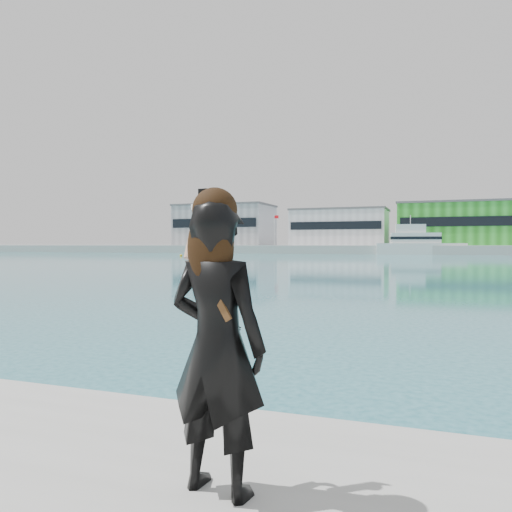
{
  "coord_description": "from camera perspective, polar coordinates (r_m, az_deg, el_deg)",
  "views": [
    {
      "loc": [
        1.69,
        -3.25,
        2.31
      ],
      "look_at": [
        0.45,
        0.2,
        2.22
      ],
      "focal_mm": 35.0,
      "sensor_mm": 36.0,
      "label": 1
    }
  ],
  "objects": [
    {
      "name": "woman",
      "position": [
        3.06,
        -4.55,
        -9.24
      ],
      "size": [
        0.7,
        0.51,
        1.87
      ],
      "rotation": [
        0.0,
        0.0,
        3.0
      ],
      "color": "black",
      "rests_on": "near_quay"
    },
    {
      "name": "far_quay",
      "position": [
        133.27,
        19.08,
        0.73
      ],
      "size": [
        320.0,
        40.0,
        2.0
      ],
      "primitive_type": "cube",
      "color": "#9E9E99",
      "rests_on": "ground"
    },
    {
      "name": "warehouse_grey_left",
      "position": [
        143.06,
        -3.56,
        3.55
      ],
      "size": [
        26.52,
        16.36,
        11.5
      ],
      "color": "gray",
      "rests_on": "far_quay"
    },
    {
      "name": "motor_yacht",
      "position": [
        115.56,
        17.98,
        1.38
      ],
      "size": [
        19.22,
        7.39,
        8.74
      ],
      "rotation": [
        0.0,
        0.0,
        0.12
      ],
      "color": "white",
      "rests_on": "ground"
    },
    {
      "name": "warehouse_green",
      "position": [
        131.48,
        22.58,
        3.43
      ],
      "size": [
        30.6,
        16.36,
        10.5
      ],
      "color": "#278F23",
      "rests_on": "far_quay"
    },
    {
      "name": "buoy_far",
      "position": [
        94.93,
        -8.56,
        -0.04
      ],
      "size": [
        0.5,
        0.5,
        0.5
      ],
      "primitive_type": "sphere",
      "color": "#F6B60C",
      "rests_on": "ground"
    },
    {
      "name": "warehouse_white",
      "position": [
        133.43,
        9.58,
        3.27
      ],
      "size": [
        24.48,
        15.35,
        9.5
      ],
      "color": "silver",
      "rests_on": "far_quay"
    },
    {
      "name": "flagpole_left",
      "position": [
        130.48,
        2.13,
        3.23
      ],
      "size": [
        1.28,
        0.16,
        8.0
      ],
      "color": "silver",
      "rests_on": "far_quay"
    }
  ]
}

